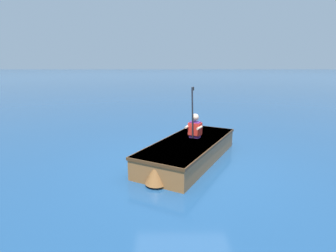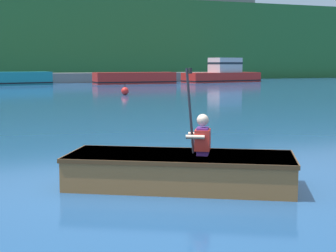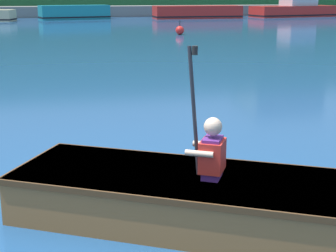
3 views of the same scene
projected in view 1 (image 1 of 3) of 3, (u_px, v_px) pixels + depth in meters
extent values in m
plane|color=navy|center=(186.00, 168.00, 5.69)|extent=(300.00, 300.00, 0.00)
cube|color=#935B2D|center=(189.00, 150.00, 6.11)|extent=(3.36, 2.57, 0.47)
cube|color=#513219|center=(190.00, 142.00, 6.06)|extent=(3.41, 2.63, 0.06)
cube|color=#513219|center=(190.00, 142.00, 6.06)|extent=(2.86, 2.17, 0.02)
cone|color=#935B2D|center=(156.00, 172.00, 4.79)|extent=(0.56, 0.56, 0.43)
cube|color=#935B2D|center=(194.00, 140.00, 6.27)|extent=(0.69, 1.07, 0.03)
cube|color=#592672|center=(195.00, 130.00, 6.28)|extent=(0.26, 0.29, 0.39)
cube|color=red|center=(195.00, 129.00, 6.28)|extent=(0.32, 0.36, 0.29)
sphere|color=beige|center=(195.00, 117.00, 6.22)|extent=(0.17, 0.17, 0.17)
cylinder|color=beige|center=(188.00, 126.00, 6.26)|extent=(0.25, 0.17, 0.06)
cylinder|color=beige|center=(200.00, 128.00, 6.12)|extent=(0.25, 0.17, 0.06)
cylinder|color=#232328|center=(192.00, 113.00, 6.03)|extent=(0.14, 0.10, 1.21)
cylinder|color=black|center=(193.00, 89.00, 5.91)|extent=(0.05, 0.05, 0.08)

